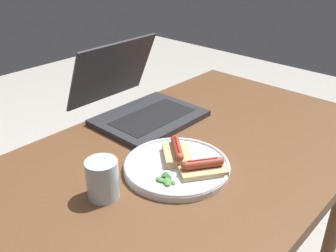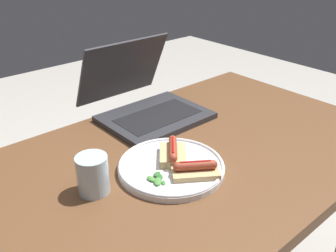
% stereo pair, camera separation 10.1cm
% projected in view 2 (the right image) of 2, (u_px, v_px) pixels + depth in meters
% --- Properties ---
extents(desk, '(1.28, 0.72, 0.71)m').
position_uv_depth(desk, '(176.00, 184.00, 1.01)').
color(desk, brown).
rests_on(desk, ground_plane).
extents(laptop, '(0.31, 0.34, 0.23)m').
position_uv_depth(laptop, '(145.00, 103.00, 1.19)').
color(laptop, '#2D2D33').
rests_on(laptop, desk).
extents(plate, '(0.26, 0.26, 0.02)m').
position_uv_depth(plate, '(171.00, 166.00, 0.93)').
color(plate, silver).
rests_on(plate, desk).
extents(sausage_toast_left, '(0.11, 0.12, 0.04)m').
position_uv_depth(sausage_toast_left, '(173.00, 153.00, 0.94)').
color(sausage_toast_left, tan).
rests_on(sausage_toast_left, plate).
extents(sausage_toast_middle, '(0.13, 0.12, 0.04)m').
position_uv_depth(sausage_toast_middle, '(195.00, 169.00, 0.88)').
color(sausage_toast_middle, tan).
rests_on(sausage_toast_middle, plate).
extents(salad_pile, '(0.05, 0.05, 0.01)m').
position_uv_depth(salad_pile, '(157.00, 179.00, 0.87)').
color(salad_pile, '#4C8E3D').
rests_on(salad_pile, plate).
extents(drinking_glass, '(0.07, 0.07, 0.09)m').
position_uv_depth(drinking_glass, '(93.00, 175.00, 0.83)').
color(drinking_glass, silver).
rests_on(drinking_glass, desk).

